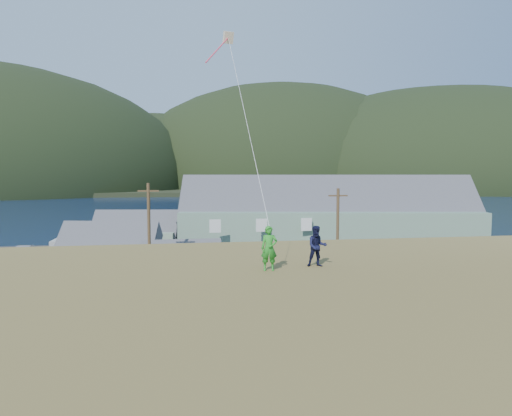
{
  "coord_description": "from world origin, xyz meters",
  "views": [
    {
      "loc": [
        -0.06,
        -34.17,
        10.5
      ],
      "look_at": [
        3.4,
        -12.08,
        8.8
      ],
      "focal_mm": 32.0,
      "sensor_mm": 36.0,
      "label": 1
    }
  ],
  "objects_px": {
    "wharf": "(148,236)",
    "kite_flyer_navy": "(317,246)",
    "shed_palegreen_near": "(109,254)",
    "shed_palegreen_far": "(136,235)",
    "lodge": "(327,220)",
    "kite_flyer_green": "(269,248)",
    "shed_white": "(182,269)"
  },
  "relations": [
    {
      "from": "lodge",
      "to": "shed_palegreen_far",
      "type": "distance_m",
      "value": 23.87
    },
    {
      "from": "shed_white",
      "to": "shed_palegreen_far",
      "type": "height_order",
      "value": "shed_palegreen_far"
    },
    {
      "from": "kite_flyer_green",
      "to": "kite_flyer_navy",
      "type": "bearing_deg",
      "value": 19.06
    },
    {
      "from": "lodge",
      "to": "shed_white",
      "type": "relative_size",
      "value": 5.14
    },
    {
      "from": "shed_white",
      "to": "kite_flyer_navy",
      "type": "xyz_separation_m",
      "value": [
        4.95,
        -24.4,
        5.76
      ]
    },
    {
      "from": "wharf",
      "to": "shed_white",
      "type": "relative_size",
      "value": 3.67
    },
    {
      "from": "shed_palegreen_far",
      "to": "kite_flyer_green",
      "type": "xyz_separation_m",
      "value": [
        8.87,
        -43.32,
        5.23
      ]
    },
    {
      "from": "kite_flyer_green",
      "to": "wharf",
      "type": "bearing_deg",
      "value": 104.95
    },
    {
      "from": "shed_white",
      "to": "kite_flyer_green",
      "type": "bearing_deg",
      "value": -83.5
    },
    {
      "from": "wharf",
      "to": "shed_palegreen_far",
      "type": "height_order",
      "value": "shed_palegreen_far"
    },
    {
      "from": "lodge",
      "to": "shed_white",
      "type": "height_order",
      "value": "lodge"
    },
    {
      "from": "shed_white",
      "to": "kite_flyer_navy",
      "type": "height_order",
      "value": "kite_flyer_navy"
    },
    {
      "from": "shed_palegreen_near",
      "to": "kite_flyer_navy",
      "type": "xyz_separation_m",
      "value": [
        12.02,
        -30.25,
        5.31
      ]
    },
    {
      "from": "wharf",
      "to": "kite_flyer_green",
      "type": "xyz_separation_m",
      "value": [
        8.75,
        -59.11,
        7.51
      ]
    },
    {
      "from": "lodge",
      "to": "kite_flyer_navy",
      "type": "xyz_separation_m",
      "value": [
        -12.54,
        -37.75,
        3.15
      ]
    },
    {
      "from": "wharf",
      "to": "kite_flyer_green",
      "type": "bearing_deg",
      "value": -81.57
    },
    {
      "from": "lodge",
      "to": "shed_palegreen_near",
      "type": "height_order",
      "value": "lodge"
    },
    {
      "from": "shed_palegreen_near",
      "to": "shed_palegreen_far",
      "type": "bearing_deg",
      "value": 95.31
    },
    {
      "from": "lodge",
      "to": "shed_white",
      "type": "xyz_separation_m",
      "value": [
        -17.49,
        -13.36,
        -2.61
      ]
    },
    {
      "from": "shed_palegreen_near",
      "to": "kite_flyer_green",
      "type": "bearing_deg",
      "value": -60.17
    },
    {
      "from": "lodge",
      "to": "shed_palegreen_far",
      "type": "bearing_deg",
      "value": 176.56
    },
    {
      "from": "wharf",
      "to": "kite_flyer_navy",
      "type": "bearing_deg",
      "value": -79.81
    },
    {
      "from": "shed_palegreen_near",
      "to": "wharf",
      "type": "bearing_deg",
      "value": 98.45
    },
    {
      "from": "wharf",
      "to": "kite_flyer_navy",
      "type": "relative_size",
      "value": 17.91
    },
    {
      "from": "shed_palegreen_far",
      "to": "kite_flyer_green",
      "type": "bearing_deg",
      "value": -70.46
    },
    {
      "from": "shed_palegreen_near",
      "to": "shed_white",
      "type": "bearing_deg",
      "value": -28.26
    },
    {
      "from": "kite_flyer_navy",
      "to": "shed_palegreen_far",
      "type": "bearing_deg",
      "value": 111.25
    },
    {
      "from": "wharf",
      "to": "shed_white",
      "type": "bearing_deg",
      "value": -80.72
    },
    {
      "from": "shed_palegreen_near",
      "to": "shed_palegreen_far",
      "type": "height_order",
      "value": "shed_palegreen_far"
    },
    {
      "from": "lodge",
      "to": "shed_white",
      "type": "bearing_deg",
      "value": -133.53
    },
    {
      "from": "shed_white",
      "to": "kite_flyer_green",
      "type": "height_order",
      "value": "kite_flyer_green"
    },
    {
      "from": "wharf",
      "to": "kite_flyer_navy",
      "type": "height_order",
      "value": "kite_flyer_navy"
    }
  ]
}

